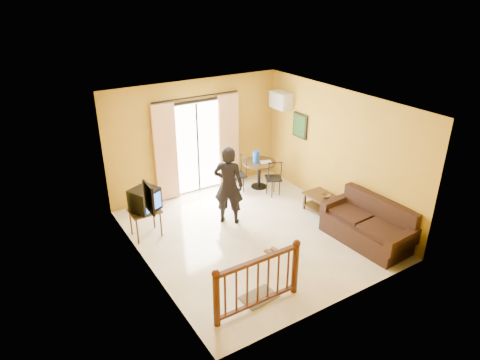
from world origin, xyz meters
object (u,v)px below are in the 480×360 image
sofa (368,226)px  standing_person (228,185)px  coffee_table (325,203)px  television (145,200)px  dining_table (259,167)px

sofa → standing_person: bearing=129.6°
coffee_table → standing_person: 2.26m
sofa → standing_person: standing_person is taller
coffee_table → standing_person: (-2.00, 0.88, 0.59)m
television → sofa: 4.55m
television → coffee_table: 3.97m
television → coffee_table: television is taller
dining_table → standing_person: standing_person is taller
coffee_table → sofa: size_ratio=0.51×
coffee_table → sofa: bearing=-89.6°
coffee_table → sofa: sofa is taller
dining_table → standing_person: (-1.54, -1.09, 0.33)m
coffee_table → sofa: 1.28m
dining_table → sofa: bearing=-81.9°
television → standing_person: standing_person is taller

